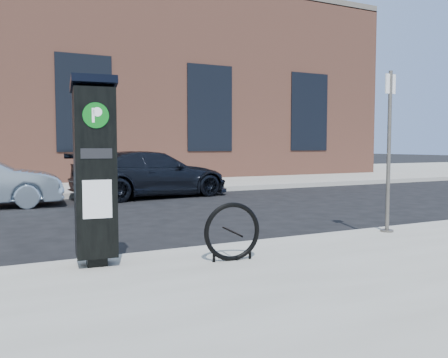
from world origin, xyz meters
TOP-DOWN VIEW (x-y plane):
  - ground at (0.00, 0.00)m, footprint 120.00×120.00m
  - sidewalk_far at (0.00, 14.00)m, footprint 60.00×12.00m
  - curb_near at (0.00, -0.02)m, footprint 60.00×0.12m
  - curb_far at (0.00, 8.02)m, footprint 60.00×0.12m
  - building at (-0.00, 17.00)m, footprint 28.00×10.05m
  - parking_kiosk at (-2.19, -0.35)m, footprint 0.52×0.47m
  - sign_pole at (2.26, -0.30)m, footprint 0.22×0.20m
  - bike_rack at (-0.74, -0.85)m, footprint 0.69×0.14m
  - car_dark at (1.00, 7.40)m, footprint 4.73×2.35m

SIDE VIEW (x-z plane):
  - ground at x=0.00m, z-range 0.00..0.00m
  - sidewalk_far at x=0.00m, z-range 0.00..0.15m
  - curb_near at x=0.00m, z-range -0.01..0.15m
  - curb_far at x=0.00m, z-range -0.01..0.15m
  - bike_rack at x=-0.74m, z-range 0.14..0.83m
  - car_dark at x=1.00m, z-range 0.00..1.32m
  - parking_kiosk at x=-2.19m, z-range 0.18..2.26m
  - sign_pole at x=2.26m, z-range 0.14..2.61m
  - building at x=0.00m, z-range 0.02..8.27m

